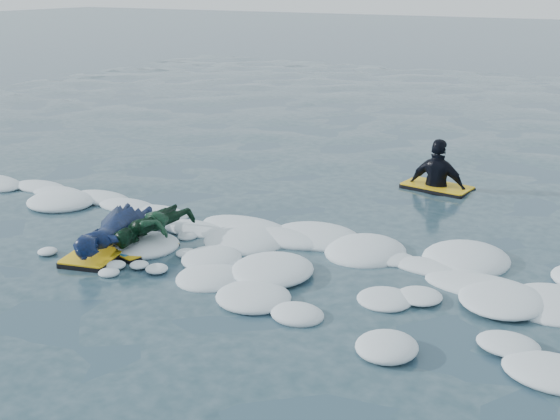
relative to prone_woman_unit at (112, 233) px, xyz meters
The scene contains 5 objects.
ground 1.53m from the prone_woman_unit, ahead, with size 120.00×120.00×0.00m, color #1D2F45.
foam_band 1.73m from the prone_woman_unit, 29.14° to the left, with size 12.00×3.10×0.30m, color white, non-canonical shape.
prone_woman_unit is the anchor object (origin of this frame).
prone_child_unit 0.55m from the prone_woman_unit, 37.11° to the left, with size 0.76×1.31×0.48m.
waiting_rider_unit 5.65m from the prone_woman_unit, 58.84° to the left, with size 1.23×0.79×1.74m.
Camera 1 is at (4.76, -6.30, 3.46)m, focal length 45.00 mm.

